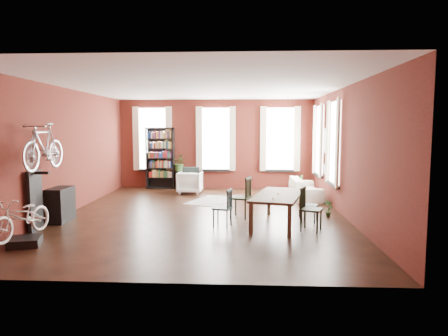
# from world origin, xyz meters

# --- Properties ---
(room) EXTENTS (9.00, 9.04, 3.22)m
(room) POSITION_xyz_m (0.25, 0.62, 2.14)
(room) COLOR black
(room) RESTS_ON ground
(dining_table) EXTENTS (1.43, 2.24, 0.71)m
(dining_table) POSITION_xyz_m (1.79, -1.00, 0.35)
(dining_table) COLOR brown
(dining_table) RESTS_ON ground
(dining_chair_a) EXTENTS (0.47, 0.47, 0.83)m
(dining_chair_a) POSITION_xyz_m (0.54, -1.18, 0.42)
(dining_chair_a) COLOR #162E31
(dining_chair_a) RESTS_ON ground
(dining_chair_b) EXTENTS (0.58, 0.58, 1.00)m
(dining_chair_b) POSITION_xyz_m (0.94, -0.29, 0.50)
(dining_chair_b) COLOR black
(dining_chair_b) RESTS_ON ground
(dining_chair_c) EXTENTS (0.56, 0.56, 0.93)m
(dining_chair_c) POSITION_xyz_m (2.46, -1.46, 0.46)
(dining_chair_c) COLOR black
(dining_chair_c) RESTS_ON ground
(dining_chair_d) EXTENTS (0.46, 0.46, 0.78)m
(dining_chair_d) POSITION_xyz_m (2.56, -0.64, 0.39)
(dining_chair_d) COLOR #193736
(dining_chair_d) RESTS_ON ground
(bookshelf) EXTENTS (1.00, 0.32, 2.20)m
(bookshelf) POSITION_xyz_m (-2.00, 4.30, 1.10)
(bookshelf) COLOR black
(bookshelf) RESTS_ON ground
(white_armchair) EXTENTS (0.81, 0.76, 0.80)m
(white_armchair) POSITION_xyz_m (-0.80, 3.30, 0.40)
(white_armchair) COLOR white
(white_armchair) RESTS_ON ground
(cream_sofa) EXTENTS (0.61, 2.08, 0.81)m
(cream_sofa) POSITION_xyz_m (2.95, 2.60, 0.41)
(cream_sofa) COLOR beige
(cream_sofa) RESTS_ON ground
(striped_rug) EXTENTS (1.61, 1.97, 0.01)m
(striped_rug) POSITION_xyz_m (0.07, 1.91, 0.01)
(striped_rug) COLOR black
(striped_rug) RESTS_ON ground
(bike_trainer) EXTENTS (0.67, 0.67, 0.16)m
(bike_trainer) POSITION_xyz_m (-3.06, -2.85, 0.08)
(bike_trainer) COLOR black
(bike_trainer) RESTS_ON ground
(bike_wall_rack) EXTENTS (0.16, 0.60, 1.30)m
(bike_wall_rack) POSITION_xyz_m (-3.40, -1.80, 0.65)
(bike_wall_rack) COLOR black
(bike_wall_rack) RESTS_ON ground
(console_table) EXTENTS (0.40, 0.80, 0.80)m
(console_table) POSITION_xyz_m (-3.28, -0.90, 0.40)
(console_table) COLOR black
(console_table) RESTS_ON ground
(plant_stand) EXTENTS (0.34, 0.34, 0.63)m
(plant_stand) POSITION_xyz_m (-1.27, 4.27, 0.32)
(plant_stand) COLOR black
(plant_stand) RESTS_ON ground
(plant_by_sofa) EXTENTS (0.56, 0.71, 0.28)m
(plant_by_sofa) POSITION_xyz_m (2.86, 3.51, 0.14)
(plant_by_sofa) COLOR #2E5923
(plant_by_sofa) RESTS_ON ground
(plant_small) EXTENTS (0.37, 0.49, 0.16)m
(plant_small) POSITION_xyz_m (3.10, -0.12, 0.08)
(plant_small) COLOR #285120
(plant_small) RESTS_ON ground
(bicycle_floor) EXTENTS (0.64, 0.86, 1.49)m
(bicycle_floor) POSITION_xyz_m (-3.09, -2.82, 0.90)
(bicycle_floor) COLOR silver
(bicycle_floor) RESTS_ON bike_trainer
(bicycle_hung) EXTENTS (0.47, 1.00, 1.66)m
(bicycle_hung) POSITION_xyz_m (-3.15, -1.80, 2.13)
(bicycle_hung) COLOR #A5A8AD
(bicycle_hung) RESTS_ON bike_wall_rack
(plant_on_stand) EXTENTS (0.74, 0.77, 0.48)m
(plant_on_stand) POSITION_xyz_m (-1.31, 4.28, 0.87)
(plant_on_stand) COLOR #305622
(plant_on_stand) RESTS_ON plant_stand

